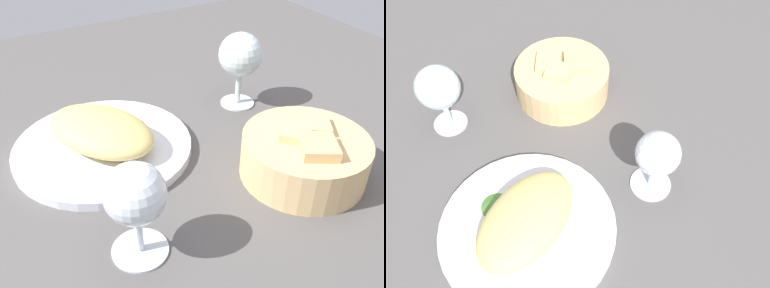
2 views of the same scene
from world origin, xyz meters
TOP-DOWN VIEW (x-y plane):
  - ground_plane at (0.00, 0.00)cm, footprint 140.00×140.00cm
  - plate at (-13.87, -5.66)cm, footprint 27.09×27.09cm
  - omelette at (-13.87, -5.66)cm, footprint 21.49×18.12cm
  - lettuce_garnish at (-16.46, 0.11)cm, footprint 4.74×4.74cm
  - bread_basket at (5.57, 17.02)cm, footprint 17.61×17.61cm
  - wine_glass_near at (7.24, -8.87)cm, footprint 7.01×7.01cm
  - wine_glass_far at (-16.08, 20.80)cm, footprint 7.61×7.61cm

SIDE VIEW (x-z plane):
  - ground_plane at x=0.00cm, z-range -2.00..0.00cm
  - plate at x=-13.87cm, z-range 0.00..1.40cm
  - lettuce_garnish at x=-16.46cm, z-range 1.40..2.47cm
  - bread_basket at x=5.57cm, z-range -0.47..7.26cm
  - omelette at x=-13.87cm, z-range 1.40..6.15cm
  - wine_glass_near at x=7.24cm, z-range 1.97..14.30cm
  - wine_glass_far at x=-16.08cm, z-range 2.35..15.67cm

